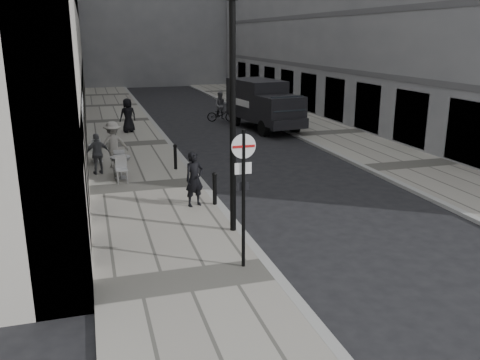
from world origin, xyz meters
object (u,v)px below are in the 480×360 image
Objects in this scene: lamppost at (233,102)px; cyclist at (221,110)px; walking_man at (194,179)px; sign_post at (243,181)px; panel_van at (262,102)px.

lamppost reaches higher than cyclist.
walking_man is 0.27× the size of lamppost.
sign_post is 18.89m from panel_van.
panel_van is (6.57, 17.70, -0.61)m from sign_post.
walking_man is at bearing 103.86° from lamppost.
panel_van is 3.76m from cyclist.
panel_van reaches higher than walking_man.
panel_van is at bearing 43.84° from walking_man.
walking_man is 4.82m from sign_post.
walking_man is 14.70m from panel_van.
sign_post reaches higher than cyclist.
sign_post is at bearing -106.47° from walking_man.
walking_man is 0.92× the size of cyclist.
lamppost is at bearing -119.80° from panel_van.
lamppost is 1.03× the size of panel_van.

